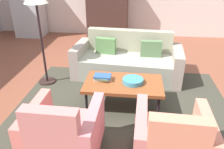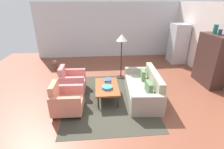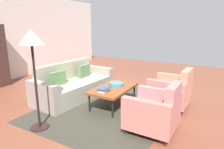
# 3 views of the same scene
# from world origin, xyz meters

# --- Properties ---
(ground_plane) EXTENTS (11.16, 11.16, 0.00)m
(ground_plane) POSITION_xyz_m (0.00, 0.00, 0.00)
(ground_plane) COLOR brown
(wall_left) EXTENTS (0.12, 7.45, 2.80)m
(wall_left) POSITION_xyz_m (-4.65, 0.00, 1.40)
(wall_left) COLOR silver
(wall_left) RESTS_ON ground
(area_rug) EXTENTS (3.40, 2.60, 0.01)m
(area_rug) POSITION_xyz_m (-0.22, -0.32, 0.00)
(area_rug) COLOR #38372C
(area_rug) RESTS_ON ground
(couch) EXTENTS (2.16, 1.06, 0.86)m
(couch) POSITION_xyz_m (-0.21, 0.81, 0.29)
(couch) COLOR gray
(couch) RESTS_ON ground
(coffee_table) EXTENTS (1.20, 0.70, 0.43)m
(coffee_table) POSITION_xyz_m (-0.22, -0.37, 0.40)
(coffee_table) COLOR black
(coffee_table) RESTS_ON ground
(armchair_left) EXTENTS (0.81, 0.81, 0.88)m
(armchair_left) POSITION_xyz_m (-0.82, -1.54, 0.34)
(armchair_left) COLOR black
(armchair_left) RESTS_ON ground
(armchair_right) EXTENTS (0.83, 0.83, 0.88)m
(armchair_right) POSITION_xyz_m (0.38, -1.54, 0.34)
(armchair_right) COLOR #3A2A1D
(armchair_right) RESTS_ON ground
(fruit_bowl) EXTENTS (0.32, 0.32, 0.07)m
(fruit_bowl) POSITION_xyz_m (-0.07, -0.37, 0.47)
(fruit_bowl) COLOR teal
(fruit_bowl) RESTS_ON coffee_table
(book_stack) EXTENTS (0.27, 0.21, 0.08)m
(book_stack) POSITION_xyz_m (-0.55, -0.33, 0.48)
(book_stack) COLOR beige
(book_stack) RESTS_ON coffee_table
(cabinet) EXTENTS (1.20, 0.51, 1.80)m
(cabinet) POSITION_xyz_m (-0.96, 3.38, 0.90)
(cabinet) COLOR #3E2722
(cabinet) RESTS_ON ground
(vase_tall) EXTENTS (0.15, 0.15, 0.31)m
(vase_tall) POSITION_xyz_m (-1.11, 3.37, 1.95)
(vase_tall) COLOR #1F705F
(vase_tall) RESTS_ON cabinet
(vase_round) EXTENTS (0.11, 0.11, 0.19)m
(vase_round) POSITION_xyz_m (-0.86, 3.37, 1.89)
(vase_round) COLOR navy
(vase_round) RESTS_ON cabinet
(refrigerator) EXTENTS (0.80, 0.73, 1.85)m
(refrigerator) POSITION_xyz_m (-3.35, 3.27, 0.93)
(refrigerator) COLOR #B7BABF
(refrigerator) RESTS_ON ground
(floor_lamp) EXTENTS (0.40, 0.40, 1.72)m
(floor_lamp) POSITION_xyz_m (-1.73, 0.28, 1.44)
(floor_lamp) COLOR black
(floor_lamp) RESTS_ON ground
(dog) EXTENTS (0.68, 0.38, 0.48)m
(dog) POSITION_xyz_m (-2.89, -2.53, 0.31)
(dog) COLOR brown
(dog) RESTS_ON ground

